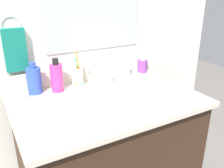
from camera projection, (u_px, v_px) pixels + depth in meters
vanity_cabinet at (107, 159)px, 1.37m from camera, size 0.88×0.57×0.71m
countertop at (107, 100)px, 1.24m from camera, size 0.92×0.62×0.03m
backsplash at (83, 73)px, 1.45m from camera, size 0.92×0.02×0.09m
back_wall at (81, 89)px, 1.55m from camera, size 2.02×0.04×1.30m
mirror_panel at (94, 0)px, 1.38m from camera, size 0.60×0.01×0.56m
towel_ring at (11, 26)px, 1.22m from camera, size 0.10×0.01×0.10m
hand_towel at (15, 50)px, 1.25m from camera, size 0.11×0.04×0.22m
sink_basin at (125, 100)px, 1.27m from camera, size 0.37×0.37×0.11m
faucet at (107, 79)px, 1.41m from camera, size 0.16×0.10×0.08m
bottle_soap_pink at (57, 77)px, 1.28m from camera, size 0.07×0.07×0.18m
bottle_cream_purple at (143, 66)px, 1.59m from camera, size 0.06×0.06×0.10m
bottle_shampoo_blue at (34, 80)px, 1.26m from camera, size 0.07×0.07×0.17m
bottle_lotion_white at (125, 67)px, 1.50m from camera, size 0.06×0.06×0.14m
cup_white_ceramic at (78, 77)px, 1.35m from camera, size 0.06×0.07×0.20m
soap_bar at (21, 96)px, 1.22m from camera, size 0.06×0.04×0.02m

